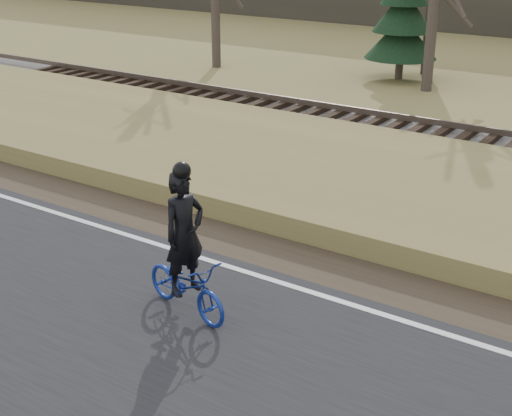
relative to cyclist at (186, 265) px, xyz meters
The scene contains 6 objects.
ground 3.11m from the cyclist, 26.31° to the left, with size 120.00×120.00×0.00m, color olive.
edge_line 3.18m from the cyclist, 29.64° to the left, with size 120.00×0.12×0.01m, color silver.
shoulder 3.77m from the cyclist, 43.29° to the left, with size 120.00×1.60×0.04m, color #473A2B.
embankment 6.17m from the cyclist, 64.11° to the left, with size 120.00×5.00×0.44m, color olive.
cyclist is the anchor object (origin of this frame).
conifer 17.94m from the cyclist, 103.37° to the left, with size 2.60×2.60×5.06m.
Camera 1 is at (3.27, -8.40, 5.46)m, focal length 50.00 mm.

